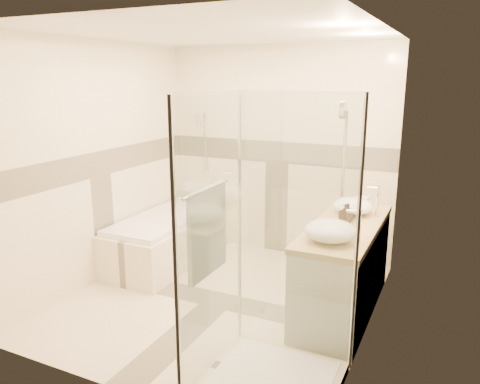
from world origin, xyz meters
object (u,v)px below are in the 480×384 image
at_px(vanity, 343,268).
at_px(amenity_bottle_a, 345,214).
at_px(vessel_sink_far, 330,231).
at_px(vessel_sink_near, 353,206).
at_px(bathtub, 168,236).
at_px(shower_enclosure, 260,316).
at_px(amenity_bottle_b, 347,212).

height_order(vanity, amenity_bottle_a, amenity_bottle_a).
xyz_separation_m(vanity, vessel_sink_far, (-0.02, -0.48, 0.51)).
bearing_deg(vessel_sink_near, amenity_bottle_a, -90.00).
xyz_separation_m(bathtub, vessel_sink_far, (2.13, -0.83, 0.63)).
bearing_deg(shower_enclosure, amenity_bottle_a, 78.07).
relative_size(vanity, shower_enclosure, 0.79).
height_order(vanity, amenity_bottle_b, amenity_bottle_b).
bearing_deg(bathtub, shower_enclosure, -41.10).
relative_size(amenity_bottle_a, amenity_bottle_b, 1.13).
xyz_separation_m(shower_enclosure, vessel_sink_near, (0.27, 1.64, 0.42)).
bearing_deg(amenity_bottle_b, vessel_sink_near, 90.00).
xyz_separation_m(vanity, vessel_sink_near, (-0.02, 0.37, 0.50)).
height_order(bathtub, vessel_sink_near, vessel_sink_near).
xyz_separation_m(vessel_sink_near, amenity_bottle_b, (0.00, -0.24, 0.00)).
bearing_deg(bathtub, amenity_bottle_b, -5.91).
height_order(vanity, vessel_sink_far, vessel_sink_far).
distance_m(vessel_sink_far, amenity_bottle_a, 0.50).
bearing_deg(amenity_bottle_a, amenity_bottle_b, 90.00).
distance_m(bathtub, amenity_bottle_b, 2.23).
xyz_separation_m(vessel_sink_far, amenity_bottle_a, (0.00, 0.50, 0.01)).
height_order(vessel_sink_near, amenity_bottle_a, amenity_bottle_a).
height_order(amenity_bottle_a, amenity_bottle_b, amenity_bottle_a).
height_order(bathtub, amenity_bottle_b, amenity_bottle_b).
height_order(bathtub, vessel_sink_far, vessel_sink_far).
relative_size(vanity, amenity_bottle_a, 9.07).
bearing_deg(vanity, amenity_bottle_a, 134.87).
bearing_deg(vessel_sink_far, shower_enclosure, -109.04).
relative_size(vessel_sink_far, amenity_bottle_a, 2.35).
xyz_separation_m(vessel_sink_near, vessel_sink_far, (0.00, -0.85, 0.01)).
xyz_separation_m(shower_enclosure, vessel_sink_far, (0.27, 0.79, 0.43)).
distance_m(bathtub, amenity_bottle_a, 2.25).
bearing_deg(shower_enclosure, vessel_sink_far, 70.96).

